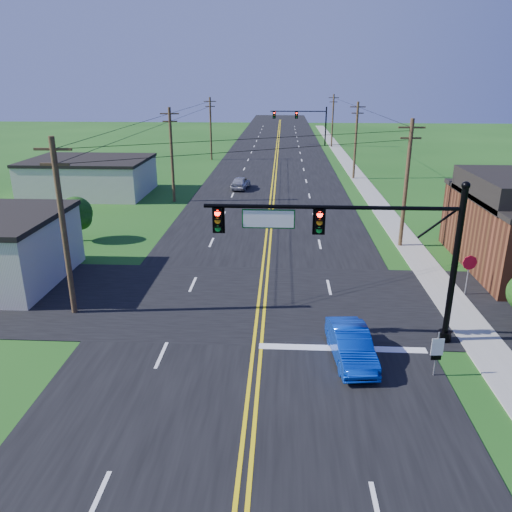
# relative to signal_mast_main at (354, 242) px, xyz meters

# --- Properties ---
(ground) EXTENTS (260.00, 260.00, 0.00)m
(ground) POSITION_rel_signal_mast_main_xyz_m (-4.34, -8.00, -4.75)
(ground) COLOR #164213
(ground) RESTS_ON ground
(road_main) EXTENTS (16.00, 220.00, 0.04)m
(road_main) POSITION_rel_signal_mast_main_xyz_m (-4.34, 42.00, -4.73)
(road_main) COLOR black
(road_main) RESTS_ON ground
(road_cross) EXTENTS (70.00, 10.00, 0.04)m
(road_cross) POSITION_rel_signal_mast_main_xyz_m (-4.34, 4.00, -4.73)
(road_cross) COLOR black
(road_cross) RESTS_ON ground
(sidewalk) EXTENTS (2.00, 160.00, 0.08)m
(sidewalk) POSITION_rel_signal_mast_main_xyz_m (6.16, 32.00, -4.71)
(sidewalk) COLOR gray
(sidewalk) RESTS_ON ground
(signal_mast_main) EXTENTS (11.30, 0.60, 7.48)m
(signal_mast_main) POSITION_rel_signal_mast_main_xyz_m (0.00, 0.00, 0.00)
(signal_mast_main) COLOR black
(signal_mast_main) RESTS_ON ground
(signal_mast_far) EXTENTS (10.98, 0.60, 7.48)m
(signal_mast_far) POSITION_rel_signal_mast_main_xyz_m (0.10, 72.00, -0.20)
(signal_mast_far) COLOR black
(signal_mast_far) RESTS_ON ground
(cream_bldg_far) EXTENTS (12.20, 9.20, 3.70)m
(cream_bldg_far) POSITION_rel_signal_mast_main_xyz_m (-23.34, 30.00, -2.89)
(cream_bldg_far) COLOR beige
(cream_bldg_far) RESTS_ON ground
(utility_pole_left_a) EXTENTS (1.80, 0.28, 9.00)m
(utility_pole_left_a) POSITION_rel_signal_mast_main_xyz_m (-13.84, 2.00, -0.03)
(utility_pole_left_a) COLOR #39231A
(utility_pole_left_a) RESTS_ON ground
(utility_pole_left_b) EXTENTS (1.80, 0.28, 9.00)m
(utility_pole_left_b) POSITION_rel_signal_mast_main_xyz_m (-13.84, 27.00, -0.03)
(utility_pole_left_b) COLOR #39231A
(utility_pole_left_b) RESTS_ON ground
(utility_pole_left_c) EXTENTS (1.80, 0.28, 9.00)m
(utility_pole_left_c) POSITION_rel_signal_mast_main_xyz_m (-13.84, 54.00, -0.03)
(utility_pole_left_c) COLOR #39231A
(utility_pole_left_c) RESTS_ON ground
(utility_pole_right_a) EXTENTS (1.80, 0.28, 9.00)m
(utility_pole_right_a) POSITION_rel_signal_mast_main_xyz_m (5.46, 14.00, -0.03)
(utility_pole_right_a) COLOR #39231A
(utility_pole_right_a) RESTS_ON ground
(utility_pole_right_b) EXTENTS (1.80, 0.28, 9.00)m
(utility_pole_right_b) POSITION_rel_signal_mast_main_xyz_m (5.46, 40.00, -0.03)
(utility_pole_right_b) COLOR #39231A
(utility_pole_right_b) RESTS_ON ground
(utility_pole_right_c) EXTENTS (1.80, 0.28, 9.00)m
(utility_pole_right_c) POSITION_rel_signal_mast_main_xyz_m (5.46, 70.00, -0.03)
(utility_pole_right_c) COLOR #39231A
(utility_pole_right_c) RESTS_ON ground
(tree_right_back) EXTENTS (3.00, 3.00, 4.10)m
(tree_right_back) POSITION_rel_signal_mast_main_xyz_m (11.66, 18.00, -2.15)
(tree_right_back) COLOR #39231A
(tree_right_back) RESTS_ON ground
(tree_left) EXTENTS (2.40, 2.40, 3.37)m
(tree_left) POSITION_rel_signal_mast_main_xyz_m (-18.34, 14.00, -2.59)
(tree_left) COLOR #39231A
(tree_left) RESTS_ON ground
(blue_car) EXTENTS (1.93, 4.43, 1.42)m
(blue_car) POSITION_rel_signal_mast_main_xyz_m (-0.10, -1.92, -4.04)
(blue_car) COLOR #0834AE
(blue_car) RESTS_ON ground
(distant_car) EXTENTS (2.16, 4.23, 1.38)m
(distant_car) POSITION_rel_signal_mast_main_xyz_m (-7.74, 33.20, -4.06)
(distant_car) COLOR #A3A4A8
(distant_car) RESTS_ON ground
(route_sign) EXTENTS (0.50, 0.09, 2.01)m
(route_sign) POSITION_rel_signal_mast_main_xyz_m (3.16, -2.98, -3.58)
(route_sign) COLOR slate
(route_sign) RESTS_ON ground
(stop_sign) EXTENTS (0.84, 0.14, 2.36)m
(stop_sign) POSITION_rel_signal_mast_main_xyz_m (7.23, 5.40, -3.05)
(stop_sign) COLOR slate
(stop_sign) RESTS_ON ground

